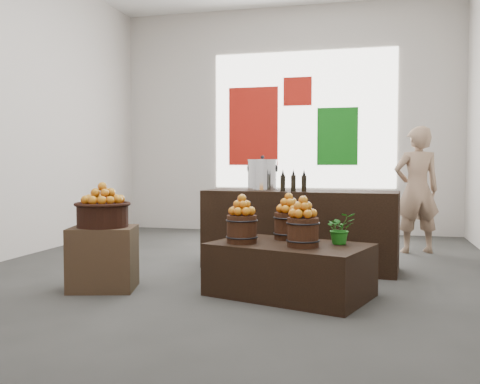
% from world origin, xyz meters
% --- Properties ---
extents(ground, '(7.00, 7.00, 0.00)m').
position_xyz_m(ground, '(0.00, 0.00, 0.00)').
color(ground, '#353533').
rests_on(ground, ground).
extents(back_wall, '(6.00, 0.04, 4.00)m').
position_xyz_m(back_wall, '(0.00, 3.50, 2.00)').
color(back_wall, beige).
rests_on(back_wall, ground).
extents(back_opening, '(3.20, 0.02, 2.40)m').
position_xyz_m(back_opening, '(0.30, 3.48, 2.00)').
color(back_opening, white).
rests_on(back_opening, back_wall).
extents(deco_red_left, '(0.90, 0.04, 1.40)m').
position_xyz_m(deco_red_left, '(-0.60, 3.47, 1.90)').
color(deco_red_left, '#B2170D').
rests_on(deco_red_left, back_wall).
extents(deco_green_right, '(0.70, 0.04, 1.00)m').
position_xyz_m(deco_green_right, '(0.90, 3.47, 1.70)').
color(deco_green_right, '#0F6512').
rests_on(deco_green_right, back_wall).
extents(deco_red_upper, '(0.50, 0.04, 0.50)m').
position_xyz_m(deco_red_upper, '(0.20, 3.47, 2.50)').
color(deco_red_upper, '#B2170D').
rests_on(deco_red_upper, back_wall).
extents(crate, '(0.72, 0.64, 0.61)m').
position_xyz_m(crate, '(-1.04, -1.32, 0.31)').
color(crate, '#432B1F').
rests_on(crate, ground).
extents(wicker_basket, '(0.49, 0.49, 0.22)m').
position_xyz_m(wicker_basket, '(-1.04, -1.32, 0.72)').
color(wicker_basket, black).
rests_on(wicker_basket, crate).
extents(apples_in_basket, '(0.38, 0.38, 0.20)m').
position_xyz_m(apples_in_basket, '(-1.04, -1.32, 0.94)').
color(apples_in_basket, '#950E04').
rests_on(apples_in_basket, wicker_basket).
extents(display_table, '(1.60, 1.25, 0.49)m').
position_xyz_m(display_table, '(0.76, -1.13, 0.24)').
color(display_table, black).
rests_on(display_table, ground).
extents(apple_bucket_front_left, '(0.28, 0.28, 0.26)m').
position_xyz_m(apple_bucket_front_left, '(0.32, -1.20, 0.61)').
color(apple_bucket_front_left, '#391C0F').
rests_on(apple_bucket_front_left, display_table).
extents(apples_in_bucket_front_left, '(0.21, 0.21, 0.19)m').
position_xyz_m(apples_in_bucket_front_left, '(0.32, -1.20, 0.84)').
color(apples_in_bucket_front_left, '#950E04').
rests_on(apples_in_bucket_front_left, apple_bucket_front_left).
extents(apple_bucket_front_right, '(0.28, 0.28, 0.26)m').
position_xyz_m(apple_bucket_front_right, '(0.90, -1.29, 0.61)').
color(apple_bucket_front_right, '#391C0F').
rests_on(apple_bucket_front_right, display_table).
extents(apples_in_bucket_front_right, '(0.21, 0.21, 0.19)m').
position_xyz_m(apples_in_bucket_front_right, '(0.90, -1.29, 0.84)').
color(apples_in_bucket_front_right, '#950E04').
rests_on(apples_in_bucket_front_right, apple_bucket_front_right).
extents(apple_bucket_rear, '(0.28, 0.28, 0.26)m').
position_xyz_m(apple_bucket_rear, '(0.70, -0.84, 0.61)').
color(apple_bucket_rear, '#391C0F').
rests_on(apple_bucket_rear, display_table).
extents(apples_in_bucket_rear, '(0.21, 0.21, 0.19)m').
position_xyz_m(apples_in_bucket_rear, '(0.70, -0.84, 0.84)').
color(apples_in_bucket_rear, '#950E04').
rests_on(apples_in_bucket_rear, apple_bucket_rear).
extents(herb_garnish_right, '(0.33, 0.31, 0.29)m').
position_xyz_m(herb_garnish_right, '(1.21, -1.06, 0.63)').
color(herb_garnish_right, '#186315').
rests_on(herb_garnish_right, display_table).
extents(herb_garnish_left, '(0.16, 0.15, 0.24)m').
position_xyz_m(herb_garnish_left, '(0.28, -0.80, 0.60)').
color(herb_garnish_left, '#186315').
rests_on(herb_garnish_left, display_table).
extents(counter, '(2.27, 0.87, 0.91)m').
position_xyz_m(counter, '(0.68, 0.20, 0.46)').
color(counter, black).
rests_on(counter, ground).
extents(stock_pot_left, '(0.34, 0.34, 0.34)m').
position_xyz_m(stock_pot_left, '(0.22, 0.24, 1.08)').
color(stock_pot_left, silver).
rests_on(stock_pot_left, counter).
extents(oil_cruets, '(0.25, 0.08, 0.25)m').
position_xyz_m(oil_cruets, '(0.66, -0.02, 1.04)').
color(oil_cruets, black).
rests_on(oil_cruets, counter).
extents(shopper, '(0.72, 0.58, 1.73)m').
position_xyz_m(shopper, '(2.09, 1.67, 0.87)').
color(shopper, '#907158').
rests_on(shopper, ground).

